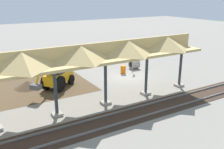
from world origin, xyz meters
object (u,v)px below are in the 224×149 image
at_px(backhoe, 58,74).
at_px(concrete_pipe, 134,64).
at_px(traffic_barrel, 123,69).
at_px(stop_sign, 133,57).

xyz_separation_m(backhoe, concrete_pipe, (-9.66, -1.52, -0.73)).
distance_m(backhoe, traffic_barrel, 7.56).
relative_size(backhoe, traffic_barrel, 5.36).
height_order(stop_sign, backhoe, backhoe).
bearing_deg(traffic_barrel, concrete_pipe, -155.85).
bearing_deg(traffic_barrel, stop_sign, -178.68).
height_order(backhoe, concrete_pipe, backhoe).
bearing_deg(stop_sign, traffic_barrel, 1.32).
distance_m(stop_sign, concrete_pipe, 1.74).
xyz_separation_m(stop_sign, concrete_pipe, (-0.93, -0.94, -1.13)).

